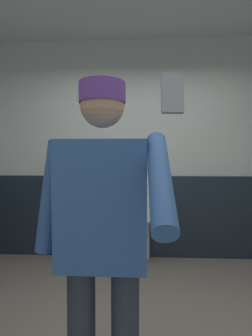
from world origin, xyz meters
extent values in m
cube|color=silver|center=(0.00, 1.78, 1.43)|extent=(4.91, 0.12, 2.85)
cube|color=#19232D|center=(0.00, 1.70, 0.54)|extent=(4.31, 0.03, 1.08)
cube|color=white|center=(-0.62, 1.69, 0.83)|extent=(0.40, 0.05, 0.65)
cube|color=white|center=(-0.62, 1.52, 0.78)|extent=(0.34, 0.30, 0.45)
cylinder|color=#B7BABF|center=(-0.62, 1.68, 1.12)|extent=(0.04, 0.04, 0.24)
cylinder|color=#B7BABF|center=(-0.62, 1.65, 0.28)|extent=(0.05, 0.05, 0.55)
cube|color=white|center=(0.13, 1.69, 0.83)|extent=(0.40, 0.05, 0.65)
cube|color=white|center=(0.13, 1.52, 0.78)|extent=(0.34, 0.30, 0.45)
cylinder|color=#B7BABF|center=(0.13, 1.68, 1.12)|extent=(0.04, 0.04, 0.24)
cylinder|color=#B7BABF|center=(0.13, 1.65, 0.28)|extent=(0.05, 0.05, 0.55)
cube|color=#4C4C51|center=(-0.25, 1.49, 0.95)|extent=(0.04, 0.40, 0.90)
cube|color=#335999|center=(-0.17, -0.40, 1.10)|extent=(0.43, 0.24, 0.61)
cylinder|color=#335999|center=(-0.42, -0.40, 1.13)|extent=(0.17, 0.09, 0.56)
cylinder|color=#335999|center=(0.09, -0.63, 1.25)|extent=(0.09, 0.50, 0.39)
sphere|color=tan|center=(-0.17, -0.40, 1.58)|extent=(0.21, 0.21, 0.21)
cylinder|color=#60388C|center=(-0.17, -0.40, 1.64)|extent=(0.22, 0.22, 0.10)
cube|color=#A5A8B2|center=(0.10, -0.91, 1.50)|extent=(0.06, 0.04, 0.11)
camera|label=1|loc=(0.01, -1.62, 1.33)|focal=26.99mm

